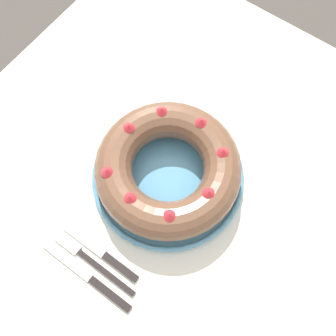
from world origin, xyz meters
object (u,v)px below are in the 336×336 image
Objects in this scene: serving_dish at (168,176)px; cake_knife at (105,256)px; fork at (89,260)px; serving_knife at (92,280)px; bundt_cake at (168,168)px.

cake_knife is at bearing 178.91° from serving_dish.
serving_dish is 0.26m from fork.
cake_knife is (-0.23, 0.00, -0.01)m from serving_dish.
serving_knife is (-0.03, -0.03, 0.00)m from fork.
bundt_cake is 1.53× the size of fork.
bundt_cake reaches higher than cake_knife.
serving_knife is 0.06m from cake_knife.
serving_dish is 1.09× the size of bundt_cake.
bundt_cake reaches higher than serving_dish.
serving_dish is 1.50× the size of serving_knife.
cake_knife is at bearing -41.91° from fork.
serving_knife reaches higher than fork.
serving_knife is (-0.29, -0.01, -0.06)m from bundt_cake.
serving_knife is 1.18× the size of cake_knife.
serving_dish is at bearing -71.86° from bundt_cake.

